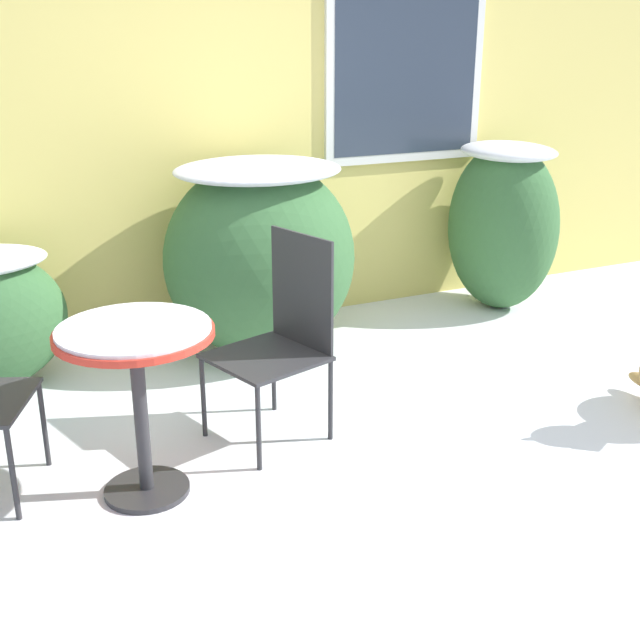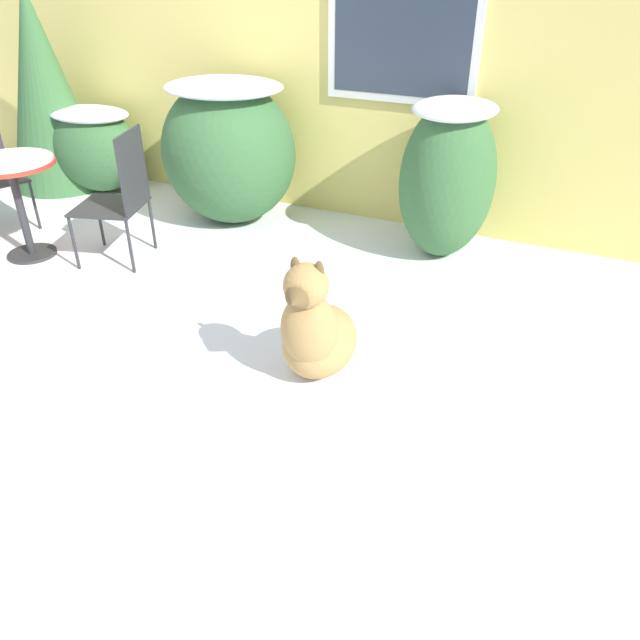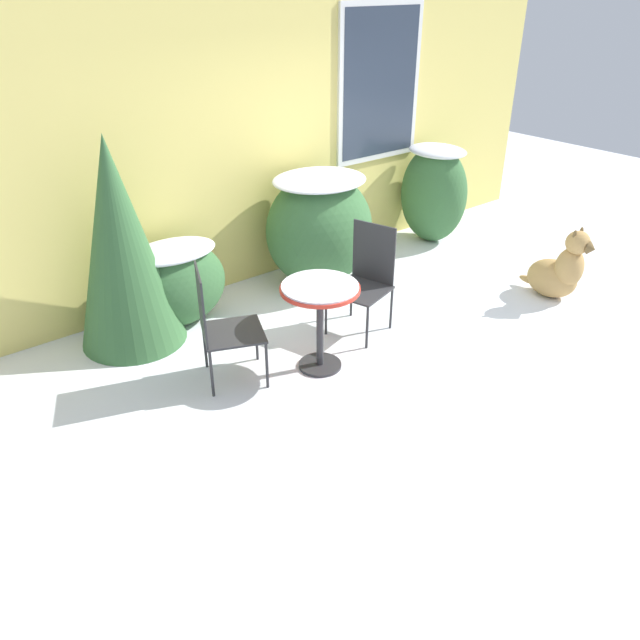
% 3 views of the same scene
% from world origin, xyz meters
% --- Properties ---
extents(ground_plane, '(16.00, 16.00, 0.00)m').
position_xyz_m(ground_plane, '(0.00, 0.00, 0.00)').
color(ground_plane, white).
extents(house_wall, '(8.00, 0.10, 2.85)m').
position_xyz_m(house_wall, '(0.09, 2.20, 1.46)').
color(house_wall, '#E5D16B').
rests_on(house_wall, ground_plane).
extents(shrub_middle, '(1.17, 1.04, 1.20)m').
position_xyz_m(shrub_middle, '(0.08, 1.62, 0.64)').
color(shrub_middle, '#386638').
rests_on(shrub_middle, ground_plane).
extents(shrub_right, '(0.71, 0.87, 1.18)m').
position_xyz_m(shrub_right, '(1.96, 1.71, 0.63)').
color(shrub_right, '#386638').
rests_on(shrub_right, ground_plane).
extents(patio_table, '(0.66, 0.66, 0.77)m').
position_xyz_m(patio_table, '(-0.98, 0.29, 0.61)').
color(patio_table, '#2D2D30').
rests_on(patio_table, ground_plane).
extents(patio_chair_near_table, '(0.60, 0.60, 1.00)m').
position_xyz_m(patio_chair_near_table, '(-0.22, 0.57, 0.53)').
color(patio_chair_near_table, '#2D2D30').
rests_on(patio_chair_near_table, ground_plane).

